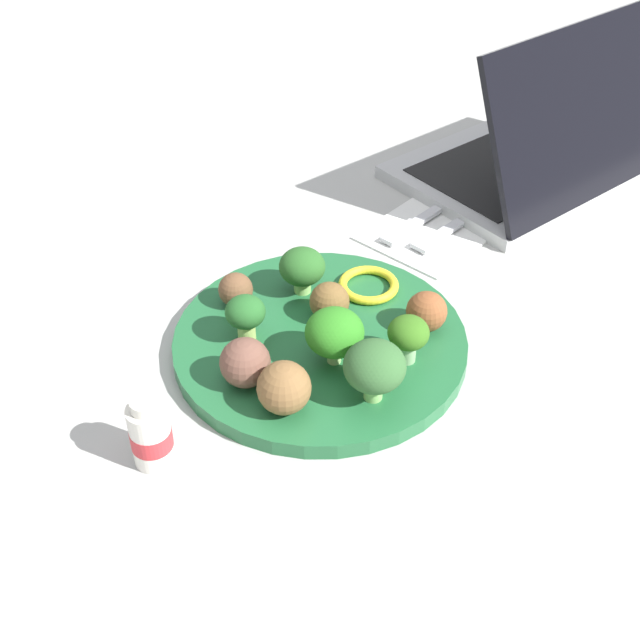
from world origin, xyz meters
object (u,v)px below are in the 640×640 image
Objects in this scene: plate at (320,343)px; meatball_back_left at (329,302)px; yogurt_bottle at (151,434)px; broccoli_floret_front_left at (302,267)px; pepper_ring_front_left at (369,285)px; knife at (421,219)px; meatball_front_left at (427,311)px; broccoli_floret_far_rim at (335,333)px; broccoli_floret_back_left at (375,367)px; fork at (446,231)px; broccoli_floret_front_right at (408,335)px; broccoli_floret_near_rim at (245,314)px; meatball_center at (284,388)px; napkin at (437,226)px; meatball_near_rim at (245,363)px; meatball_back_right at (236,290)px; laptop at (542,151)px.

meatball_back_left is (-0.03, -0.01, 0.03)m from plate.
broccoli_floret_front_left is at bearing -170.49° from yogurt_bottle.
knife is (-0.16, -0.04, -0.01)m from pepper_ring_front_left.
meatball_front_left is at bearing 161.64° from yogurt_bottle.
broccoli_floret_far_rim is 0.38× the size of knife.
fork is at bearing -160.43° from broccoli_floret_back_left.
broccoli_floret_front_right is at bearing 23.13° from fork.
broccoli_floret_near_rim is 0.10m from meatball_center.
knife is at bearing -71.07° from napkin.
fork is at bearing 179.96° from meatball_near_rim.
meatball_back_right reaches higher than fork.
broccoli_floret_front_left is 0.14m from meatball_near_rim.
broccoli_floret_front_right is 0.41m from laptop.
laptop is (-0.43, 0.01, 0.03)m from plate.
napkin is (-0.34, -0.06, -0.04)m from meatball_center.
meatball_front_left is 0.57× the size of yogurt_bottle.
laptop reaches higher than plate.
meatball_near_rim is (0.06, -0.10, -0.01)m from broccoli_floret_back_left.
broccoli_floret_front_right is 0.12m from pepper_ring_front_left.
meatball_near_rim is 0.37× the size of fork.
meatball_back_right is (-0.08, -0.08, -0.01)m from meatball_near_rim.
knife is (-0.22, -0.04, -0.03)m from meatball_back_left.
laptop is at bearing -170.16° from broccoli_floret_back_left.
broccoli_floret_far_rim is 1.43× the size of meatball_back_left.
laptop is (-0.45, -0.03, -0.01)m from broccoli_floret_far_rim.
knife is at bearing -16.29° from laptop.
meatball_center is (0.12, -0.05, -0.01)m from broccoli_floret_front_right.
plate is 0.08m from broccoli_floret_front_left.
meatball_front_left is 0.18m from meatball_near_rim.
plate is 0.20m from yogurt_bottle.
broccoli_floret_front_right is at bearing 30.27° from knife.
yogurt_bottle reaches higher than napkin.
meatball_near_rim is at bearing -26.61° from meatball_front_left.
yogurt_bottle is (0.18, 0.08, -0.00)m from meatball_back_right.
plate is 6.18× the size of meatball_near_rim.
broccoli_floret_front_right is (-0.02, 0.08, 0.04)m from plate.
yogurt_bottle is at bearing -3.87° from meatball_near_rim.
broccoli_floret_near_rim is 0.29m from knife.
meatball_back_right is (0.01, -0.10, 0.03)m from plate.
broccoli_floret_front_left is (-0.04, -0.06, 0.04)m from plate.
broccoli_floret_front_right reaches higher than pepper_ring_front_left.
napkin is at bearing 108.93° from knife.
broccoli_floret_front_left is 0.34× the size of knife.
meatball_front_left is 0.21m from knife.
broccoli_floret_near_rim is at bearing -4.44° from napkin.
broccoli_floret_front_left reaches higher than fork.
broccoli_floret_near_rim is (0.01, -0.14, -0.01)m from broccoli_floret_back_left.
broccoli_floret_far_rim is (0.04, -0.05, 0.00)m from broccoli_floret_front_right.
broccoli_floret_far_rim is 1.23× the size of meatball_near_rim.
broccoli_floret_front_left is 0.05m from meatball_back_left.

